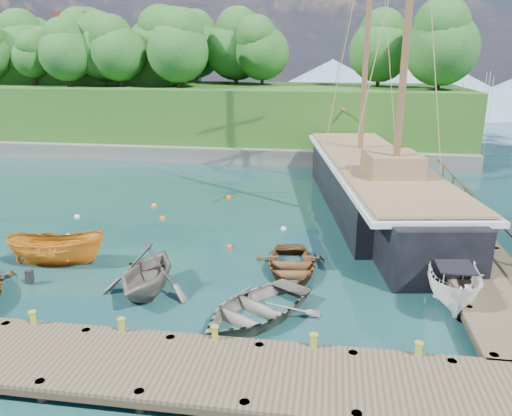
# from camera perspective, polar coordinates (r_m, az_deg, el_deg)

# --- Properties ---
(ground) EXTENTS (160.00, 160.00, 0.00)m
(ground) POSITION_cam_1_polar(r_m,az_deg,el_deg) (20.89, -6.86, -8.24)
(ground) COLOR #12312D
(ground) RESTS_ON ground
(dock_near) EXTENTS (20.00, 3.20, 1.10)m
(dock_near) POSITION_cam_1_polar(r_m,az_deg,el_deg) (14.78, -5.99, -18.05)
(dock_near) COLOR #453A2B
(dock_near) RESTS_ON ground
(dock_east) EXTENTS (3.20, 24.00, 1.10)m
(dock_east) POSITION_cam_1_polar(r_m,az_deg,el_deg) (27.26, 21.42, -2.18)
(dock_east) COLOR #453A2B
(dock_east) RESTS_ON ground
(bollard_0) EXTENTS (0.26, 0.26, 0.45)m
(bollard_0) POSITION_cam_1_polar(r_m,az_deg,el_deg) (18.31, -23.82, -13.63)
(bollard_0) COLOR olive
(bollard_0) RESTS_ON ground
(bollard_1) EXTENTS (0.26, 0.26, 0.45)m
(bollard_1) POSITION_cam_1_polar(r_m,az_deg,el_deg) (17.00, -14.92, -15.17)
(bollard_1) COLOR olive
(bollard_1) RESTS_ON ground
(bollard_2) EXTENTS (0.26, 0.26, 0.45)m
(bollard_2) POSITION_cam_1_polar(r_m,az_deg,el_deg) (16.14, -4.66, -16.49)
(bollard_2) COLOR olive
(bollard_2) RESTS_ON ground
(bollard_3) EXTENTS (0.26, 0.26, 0.45)m
(bollard_3) POSITION_cam_1_polar(r_m,az_deg,el_deg) (15.81, 6.51, -17.35)
(bollard_3) COLOR olive
(bollard_3) RESTS_ON ground
(bollard_4) EXTENTS (0.26, 0.26, 0.45)m
(bollard_4) POSITION_cam_1_polar(r_m,az_deg,el_deg) (16.05, 17.80, -17.58)
(bollard_4) COLOR olive
(bollard_4) RESTS_ON ground
(rowboat_1) EXTENTS (3.60, 4.13, 2.12)m
(rowboat_1) POSITION_cam_1_polar(r_m,az_deg,el_deg) (20.23, -12.21, -9.43)
(rowboat_1) COLOR #6C6359
(rowboat_1) RESTS_ON ground
(rowboat_2) EXTENTS (3.60, 4.67, 0.90)m
(rowboat_2) POSITION_cam_1_polar(r_m,az_deg,el_deg) (21.53, 4.01, -7.34)
(rowboat_2) COLOR brown
(rowboat_2) RESTS_ON ground
(rowboat_3) EXTENTS (5.50, 5.89, 0.99)m
(rowboat_3) POSITION_cam_1_polar(r_m,az_deg,el_deg) (18.04, -0.14, -12.48)
(rowboat_3) COLOR slate
(rowboat_3) RESTS_ON ground
(motorboat_orange) EXTENTS (4.47, 2.14, 1.66)m
(motorboat_orange) POSITION_cam_1_polar(r_m,az_deg,el_deg) (23.91, -21.61, -6.01)
(motorboat_orange) COLOR orange
(motorboat_orange) RESTS_ON ground
(cabin_boat_white) EXTENTS (2.38, 5.06, 1.89)m
(cabin_boat_white) POSITION_cam_1_polar(r_m,az_deg,el_deg) (20.57, 21.36, -9.82)
(cabin_boat_white) COLOR white
(cabin_boat_white) RESTS_ON ground
(schooner) EXTENTS (8.77, 29.28, 21.87)m
(schooner) POSITION_cam_1_polar(r_m,az_deg,el_deg) (30.93, 13.26, 2.31)
(schooner) COLOR black
(schooner) RESTS_ON ground
(mooring_buoy_0) EXTENTS (0.28, 0.28, 0.28)m
(mooring_buoy_0) POSITION_cam_1_polar(r_m,az_deg,el_deg) (27.28, -20.68, -3.05)
(mooring_buoy_0) COLOR white
(mooring_buoy_0) RESTS_ON ground
(mooring_buoy_1) EXTENTS (0.35, 0.35, 0.35)m
(mooring_buoy_1) POSITION_cam_1_polar(r_m,az_deg,el_deg) (28.64, -10.61, -1.25)
(mooring_buoy_1) COLOR orange
(mooring_buoy_1) RESTS_ON ground
(mooring_buoy_2) EXTENTS (0.31, 0.31, 0.31)m
(mooring_buoy_2) POSITION_cam_1_polar(r_m,az_deg,el_deg) (24.14, -3.01, -4.52)
(mooring_buoy_2) COLOR #CF421A
(mooring_buoy_2) RESTS_ON ground
(mooring_buoy_3) EXTENTS (0.31, 0.31, 0.31)m
(mooring_buoy_3) POSITION_cam_1_polar(r_m,az_deg,el_deg) (26.55, 3.16, -2.46)
(mooring_buoy_3) COLOR silver
(mooring_buoy_3) RESTS_ON ground
(mooring_buoy_4) EXTENTS (0.36, 0.36, 0.36)m
(mooring_buoy_4) POSITION_cam_1_polar(r_m,az_deg,el_deg) (31.09, -11.55, 0.18)
(mooring_buoy_4) COLOR orange
(mooring_buoy_4) RESTS_ON ground
(mooring_buoy_5) EXTENTS (0.36, 0.36, 0.36)m
(mooring_buoy_5) POSITION_cam_1_polar(r_m,az_deg,el_deg) (32.27, -3.12, 1.14)
(mooring_buoy_5) COLOR #E75002
(mooring_buoy_5) RESTS_ON ground
(mooring_buoy_6) EXTENTS (0.34, 0.34, 0.34)m
(mooring_buoy_6) POSITION_cam_1_polar(r_m,az_deg,el_deg) (30.21, -19.77, -1.02)
(mooring_buoy_6) COLOR silver
(mooring_buoy_6) RESTS_ON ground
(headland) EXTENTS (51.00, 19.31, 12.90)m
(headland) POSITION_cam_1_polar(r_m,az_deg,el_deg) (52.81, -11.80, 13.21)
(headland) COLOR #474744
(headland) RESTS_ON ground
(distant_ridge) EXTENTS (117.00, 40.00, 10.00)m
(distant_ridge) POSITION_cam_1_polar(r_m,az_deg,el_deg) (88.25, 8.23, 14.11)
(distant_ridge) COLOR #728CA5
(distant_ridge) RESTS_ON ground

